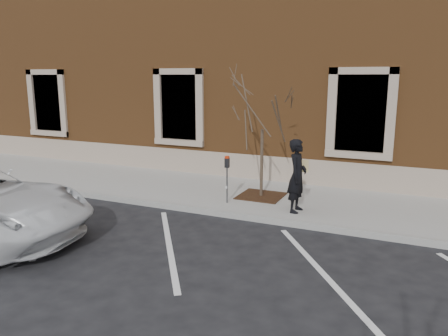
% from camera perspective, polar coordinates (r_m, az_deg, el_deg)
% --- Properties ---
extents(ground, '(120.00, 120.00, 0.00)m').
position_cam_1_polar(ground, '(11.16, -1.28, -6.12)').
color(ground, '#28282B').
rests_on(ground, ground).
extents(sidewalk_near, '(40.00, 3.50, 0.15)m').
position_cam_1_polar(sidewalk_near, '(12.67, 2.15, -3.55)').
color(sidewalk_near, '#A7A39D').
rests_on(sidewalk_near, ground).
extents(curb_near, '(40.00, 0.12, 0.15)m').
position_cam_1_polar(curb_near, '(11.09, -1.39, -5.83)').
color(curb_near, '#9E9E99').
rests_on(curb_near, ground).
extents(parking_stripes, '(28.00, 4.40, 0.01)m').
position_cam_1_polar(parking_stripes, '(9.34, -7.20, -9.89)').
color(parking_stripes, silver).
rests_on(parking_stripes, ground).
extents(building_civic, '(40.00, 8.62, 8.00)m').
position_cam_1_polar(building_civic, '(17.91, 9.72, 13.52)').
color(building_civic, brown).
rests_on(building_civic, ground).
extents(man, '(0.46, 0.68, 1.82)m').
position_cam_1_polar(man, '(10.85, 9.54, -1.02)').
color(man, black).
rests_on(man, sidewalk_near).
extents(parking_meter, '(0.11, 0.09, 1.26)m').
position_cam_1_polar(parking_meter, '(11.44, 0.40, -0.34)').
color(parking_meter, '#595B60').
rests_on(parking_meter, sidewalk_near).
extents(tree_grate, '(1.19, 1.19, 0.03)m').
position_cam_1_polar(tree_grate, '(12.29, 4.86, -3.64)').
color(tree_grate, '#382712').
rests_on(tree_grate, sidewalk_near).
extents(sapling, '(2.06, 2.06, 3.44)m').
position_cam_1_polar(sapling, '(11.88, 5.06, 7.54)').
color(sapling, '#4C3A2E').
rests_on(sapling, sidewalk_near).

